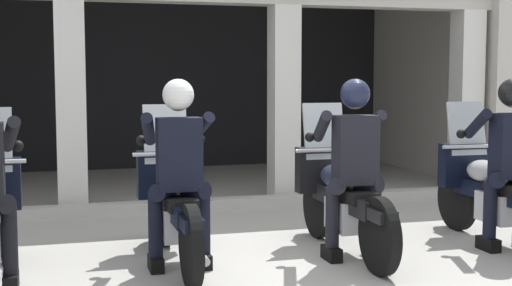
{
  "coord_description": "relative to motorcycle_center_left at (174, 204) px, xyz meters",
  "views": [
    {
      "loc": [
        -1.73,
        -5.87,
        1.61
      ],
      "look_at": [
        0.0,
        0.27,
        1.01
      ],
      "focal_mm": 50.0,
      "sensor_mm": 36.0,
      "label": 1
    }
  ],
  "objects": [
    {
      "name": "station_building",
      "position": [
        0.55,
        4.88,
        1.46
      ],
      "size": [
        9.18,
        4.25,
        3.11
      ],
      "color": "black",
      "rests_on": "ground"
    },
    {
      "name": "ground_plane",
      "position": [
        0.76,
        2.8,
        -0.5
      ],
      "size": [
        80.0,
        80.0,
        0.0
      ],
      "primitive_type": "plane",
      "color": "#A8A59E"
    },
    {
      "name": "police_officer_center_right",
      "position": [
        1.52,
        -0.37,
        0.44
      ],
      "size": [
        0.63,
        0.61,
        1.58
      ],
      "rotation": [
        0.0,
        0.0,
        0.15
      ],
      "color": "black",
      "rests_on": "ground"
    },
    {
      "name": "motorcycle_center_right",
      "position": [
        1.53,
        -0.08,
        0.0
      ],
      "size": [
        0.62,
        2.04,
        1.35
      ],
      "rotation": [
        0.0,
        0.0,
        0.15
      ],
      "color": "black",
      "rests_on": "ground"
    },
    {
      "name": "motorcycle_center_left",
      "position": [
        0.0,
        0.0,
        0.0
      ],
      "size": [
        0.62,
        2.04,
        1.35
      ],
      "rotation": [
        0.0,
        0.0,
        0.12
      ],
      "color": "black",
      "rests_on": "ground"
    },
    {
      "name": "kerb_strip",
      "position": [
        0.55,
        2.27,
        -0.44
      ],
      "size": [
        8.68,
        0.24,
        0.12
      ],
      "primitive_type": "cube",
      "color": "#B7B5AD",
      "rests_on": "ground"
    },
    {
      "name": "police_officer_far_right",
      "position": [
        3.05,
        -0.43,
        0.44
      ],
      "size": [
        0.63,
        0.61,
        1.58
      ],
      "rotation": [
        0.0,
        0.0,
        0.08
      ],
      "color": "black",
      "rests_on": "ground"
    },
    {
      "name": "police_officer_center_left",
      "position": [
        -0.0,
        -0.28,
        0.44
      ],
      "size": [
        0.63,
        0.61,
        1.58
      ],
      "rotation": [
        0.0,
        0.0,
        0.12
      ],
      "color": "black",
      "rests_on": "ground"
    },
    {
      "name": "motorcycle_far_right",
      "position": [
        3.05,
        -0.15,
        0.0
      ],
      "size": [
        0.62,
        2.04,
        1.35
      ],
      "rotation": [
        0.0,
        0.0,
        0.08
      ],
      "color": "black",
      "rests_on": "ground"
    }
  ]
}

